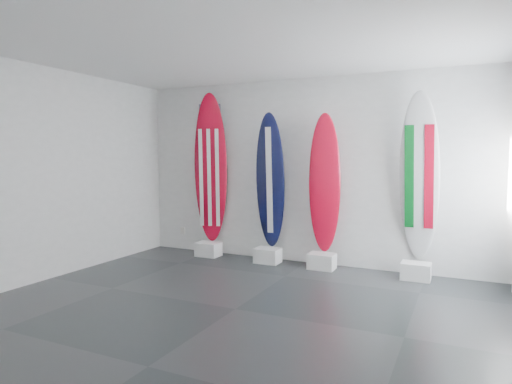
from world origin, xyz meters
The scene contains 14 objects.
floor centered at (0.00, 0.00, 0.00)m, with size 6.00×6.00×0.00m, color black.
ceiling centered at (0.00, 0.00, 3.00)m, with size 6.00×6.00×0.00m, color white.
wall_back centered at (0.00, 2.50, 1.50)m, with size 6.00×6.00×0.00m, color silver.
wall_front centered at (0.00, -2.50, 1.50)m, with size 6.00×6.00×0.00m, color silver.
wall_left centered at (-3.00, 0.00, 1.50)m, with size 5.00×5.00×0.00m, color silver.
display_block_usa centered at (-1.70, 2.18, 0.12)m, with size 0.40×0.30×0.24m, color white.
surfboard_usa centered at (-1.70, 2.28, 1.54)m, with size 0.59×0.08×2.60m, color maroon.
display_block_navy centered at (-0.57, 2.18, 0.12)m, with size 0.40×0.30×0.24m, color white.
surfboard_navy centered at (-0.57, 2.28, 1.35)m, with size 0.50×0.08×2.22m, color black.
display_block_swiss centered at (0.36, 2.18, 0.12)m, with size 0.40×0.30×0.24m, color white.
surfboard_swiss centered at (0.36, 2.28, 1.32)m, with size 0.49×0.08×2.17m, color maroon.
display_block_italy centered at (1.74, 2.18, 0.12)m, with size 0.40×0.30×0.24m, color white.
surfboard_italy centered at (1.74, 2.28, 1.44)m, with size 0.55×0.08×2.43m, color silver.
wall_outlet centered at (-2.45, 2.48, 0.35)m, with size 0.09×0.02×0.13m, color silver.
Camera 1 is at (2.34, -4.36, 1.75)m, focal length 31.07 mm.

